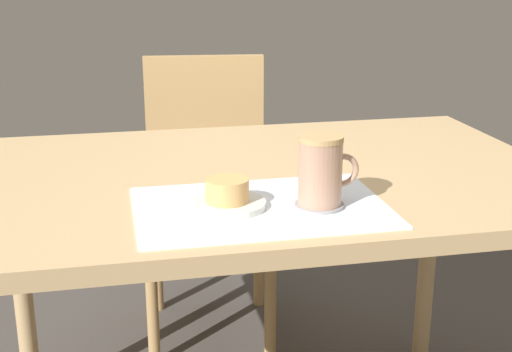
% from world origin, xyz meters
% --- Properties ---
extents(dining_table, '(1.26, 0.84, 0.75)m').
position_xyz_m(dining_table, '(0.00, 0.00, 0.67)').
color(dining_table, tan).
rests_on(dining_table, ground_plane).
extents(wooden_chair, '(0.46, 0.46, 0.89)m').
position_xyz_m(wooden_chair, '(-0.03, 0.73, 0.48)').
color(wooden_chair, tan).
rests_on(wooden_chair, ground_plane).
extents(placemat, '(0.46, 0.32, 0.00)m').
position_xyz_m(placemat, '(-0.06, -0.23, 0.75)').
color(placemat, white).
rests_on(placemat, dining_table).
extents(pastry_plate, '(0.14, 0.14, 0.01)m').
position_xyz_m(pastry_plate, '(-0.12, -0.22, 0.76)').
color(pastry_plate, silver).
rests_on(pastry_plate, placemat).
extents(pastry, '(0.08, 0.08, 0.04)m').
position_xyz_m(pastry, '(-0.12, -0.22, 0.79)').
color(pastry, '#E0A860').
rests_on(pastry, pastry_plate).
extents(coffee_coaster, '(0.09, 0.09, 0.00)m').
position_xyz_m(coffee_coaster, '(0.04, -0.25, 0.76)').
color(coffee_coaster, '#99999E').
rests_on(coffee_coaster, placemat).
extents(coffee_mug, '(0.11, 0.08, 0.13)m').
position_xyz_m(coffee_mug, '(0.05, -0.25, 0.83)').
color(coffee_mug, tan).
rests_on(coffee_mug, coffee_coaster).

